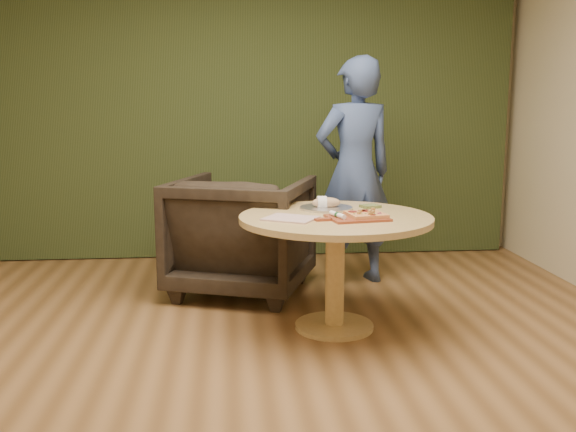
% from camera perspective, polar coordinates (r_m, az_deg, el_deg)
% --- Properties ---
extents(room_shell, '(5.04, 6.04, 2.84)m').
position_cam_1_polar(room_shell, '(3.17, -0.50, 8.99)').
color(room_shell, olive).
rests_on(room_shell, ground).
extents(curtain, '(4.80, 0.14, 2.78)m').
position_cam_1_polar(curtain, '(6.06, -2.85, 9.57)').
color(curtain, '#293618').
rests_on(curtain, ground).
extents(pedestal_table, '(1.23, 1.23, 0.75)m').
position_cam_1_polar(pedestal_table, '(4.10, 4.23, -1.88)').
color(pedestal_table, tan).
rests_on(pedestal_table, ground).
extents(pizza_paddle, '(0.47, 0.33, 0.01)m').
position_cam_1_polar(pizza_paddle, '(3.96, 6.04, -0.17)').
color(pizza_paddle, brown).
rests_on(pizza_paddle, pedestal_table).
extents(flatbread_pizza, '(0.25, 0.25, 0.04)m').
position_cam_1_polar(flatbread_pizza, '(3.98, 6.95, 0.14)').
color(flatbread_pizza, '#DD9556').
rests_on(flatbread_pizza, pizza_paddle).
extents(cutlery_roll, '(0.08, 0.20, 0.03)m').
position_cam_1_polar(cutlery_roll, '(3.93, 4.43, 0.10)').
color(cutlery_roll, white).
rests_on(cutlery_roll, pizza_paddle).
extents(newspaper, '(0.38, 0.36, 0.01)m').
position_cam_1_polar(newspaper, '(3.94, 0.21, -0.21)').
color(newspaper, white).
rests_on(newspaper, pedestal_table).
extents(serving_tray, '(0.36, 0.36, 0.02)m').
position_cam_1_polar(serving_tray, '(4.31, 3.41, 0.72)').
color(serving_tray, silver).
rests_on(serving_tray, pedestal_table).
extents(bread_roll, '(0.19, 0.09, 0.09)m').
position_cam_1_polar(bread_roll, '(4.31, 3.30, 1.20)').
color(bread_roll, tan).
rests_on(bread_roll, serving_tray).
extents(green_packet, '(0.15, 0.13, 0.02)m').
position_cam_1_polar(green_packet, '(4.39, 7.32, 0.86)').
color(green_packet, '#4A5A28').
rests_on(green_packet, pedestal_table).
extents(armchair, '(1.22, 1.18, 1.00)m').
position_cam_1_polar(armchair, '(4.92, -4.12, -1.15)').
color(armchair, black).
rests_on(armchair, ground).
extents(person_standing, '(0.75, 0.59, 1.81)m').
position_cam_1_polar(person_standing, '(5.16, 5.93, 3.91)').
color(person_standing, '#394D7D').
rests_on(person_standing, ground).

